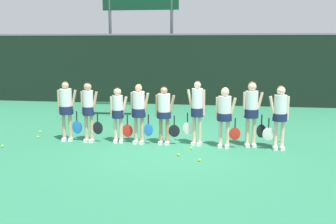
# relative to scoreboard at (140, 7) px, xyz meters

# --- Properties ---
(ground_plane) EXTENTS (140.00, 140.00, 0.00)m
(ground_plane) POSITION_rel_scoreboard_xyz_m (2.47, -8.03, -4.47)
(ground_plane) COLOR #2D7F56
(fence_windscreen) EXTENTS (60.00, 0.08, 3.23)m
(fence_windscreen) POSITION_rel_scoreboard_xyz_m (2.47, -0.85, -2.84)
(fence_windscreen) COLOR black
(fence_windscreen) RESTS_ON ground_plane
(scoreboard) EXTENTS (3.65, 0.15, 5.71)m
(scoreboard) POSITION_rel_scoreboard_xyz_m (0.00, 0.00, 0.00)
(scoreboard) COLOR #515156
(scoreboard) RESTS_ON ground_plane
(bench_courtside) EXTENTS (2.04, 0.42, 0.47)m
(bench_courtside) POSITION_rel_scoreboard_xyz_m (-0.38, -3.69, -4.06)
(bench_courtside) COLOR #19472D
(bench_courtside) RESTS_ON ground_plane
(player_0) EXTENTS (0.68, 0.40, 1.75)m
(player_0) POSITION_rel_scoreboard_xyz_m (-0.48, -8.04, -3.43)
(player_0) COLOR tan
(player_0) RESTS_ON ground_plane
(player_1) EXTENTS (0.63, 0.34, 1.74)m
(player_1) POSITION_rel_scoreboard_xyz_m (0.20, -8.07, -3.44)
(player_1) COLOR tan
(player_1) RESTS_ON ground_plane
(player_2) EXTENTS (0.64, 0.34, 1.61)m
(player_2) POSITION_rel_scoreboard_xyz_m (1.06, -8.03, -3.53)
(player_2) COLOR beige
(player_2) RESTS_ON ground_plane
(player_3) EXTENTS (0.65, 0.39, 1.71)m
(player_3) POSITION_rel_scoreboard_xyz_m (1.67, -8.05, -3.46)
(player_3) COLOR tan
(player_3) RESTS_ON ground_plane
(player_4) EXTENTS (0.69, 0.40, 1.65)m
(player_4) POSITION_rel_scoreboard_xyz_m (2.39, -8.02, -3.49)
(player_4) COLOR tan
(player_4) RESTS_ON ground_plane
(player_5) EXTENTS (0.62, 0.35, 1.81)m
(player_5) POSITION_rel_scoreboard_xyz_m (3.31, -8.00, -3.40)
(player_5) COLOR beige
(player_5) RESTS_ON ground_plane
(player_6) EXTENTS (0.68, 0.40, 1.66)m
(player_6) POSITION_rel_scoreboard_xyz_m (4.07, -8.12, -3.48)
(player_6) COLOR beige
(player_6) RESTS_ON ground_plane
(player_7) EXTENTS (0.66, 0.39, 1.80)m
(player_7) POSITION_rel_scoreboard_xyz_m (4.80, -7.93, -3.38)
(player_7) COLOR beige
(player_7) RESTS_ON ground_plane
(player_8) EXTENTS (0.67, 0.38, 1.73)m
(player_8) POSITION_rel_scoreboard_xyz_m (5.52, -8.12, -3.44)
(player_8) COLOR beige
(player_8) RESTS_ON ground_plane
(tennis_ball_0) EXTENTS (0.06, 0.06, 0.06)m
(tennis_ball_0) POSITION_rel_scoreboard_xyz_m (5.68, -7.24, -4.43)
(tennis_ball_0) COLOR #CCE033
(tennis_ball_0) RESTS_ON ground_plane
(tennis_ball_1) EXTENTS (0.07, 0.07, 0.07)m
(tennis_ball_1) POSITION_rel_scoreboard_xyz_m (1.20, -6.31, -4.43)
(tennis_ball_1) COLOR #CCE033
(tennis_ball_1) RESTS_ON ground_plane
(tennis_ball_2) EXTENTS (0.07, 0.07, 0.07)m
(tennis_ball_2) POSITION_rel_scoreboard_xyz_m (3.49, -9.52, -4.43)
(tennis_ball_2) COLOR #CCE033
(tennis_ball_2) RESTS_ON ground_plane
(tennis_ball_3) EXTENTS (0.07, 0.07, 0.07)m
(tennis_ball_3) POSITION_rel_scoreboard_xyz_m (2.93, -9.12, -4.43)
(tennis_ball_3) COLOR #CCE033
(tennis_ball_3) RESTS_ON ground_plane
(tennis_ball_4) EXTENTS (0.07, 0.07, 0.07)m
(tennis_ball_4) POSITION_rel_scoreboard_xyz_m (3.19, -8.45, -4.43)
(tennis_ball_4) COLOR #CCE033
(tennis_ball_4) RESTS_ON ground_plane
(tennis_ball_5) EXTENTS (0.07, 0.07, 0.07)m
(tennis_ball_5) POSITION_rel_scoreboard_xyz_m (-1.98, -9.00, -4.43)
(tennis_ball_5) COLOR #CCE033
(tennis_ball_5) RESTS_ON ground_plane
(tennis_ball_6) EXTENTS (0.07, 0.07, 0.07)m
(tennis_ball_6) POSITION_rel_scoreboard_xyz_m (-0.51, -7.12, -4.43)
(tennis_ball_6) COLOR #CCE033
(tennis_ball_6) RESTS_ON ground_plane
(tennis_ball_7) EXTENTS (0.07, 0.07, 0.07)m
(tennis_ball_7) POSITION_rel_scoreboard_xyz_m (-1.51, -7.86, -4.43)
(tennis_ball_7) COLOR #CCE033
(tennis_ball_7) RESTS_ON ground_plane
(tennis_ball_8) EXTENTS (0.07, 0.07, 0.07)m
(tennis_ball_8) POSITION_rel_scoreboard_xyz_m (-1.76, -7.19, -4.43)
(tennis_ball_8) COLOR #CCE033
(tennis_ball_8) RESTS_ON ground_plane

